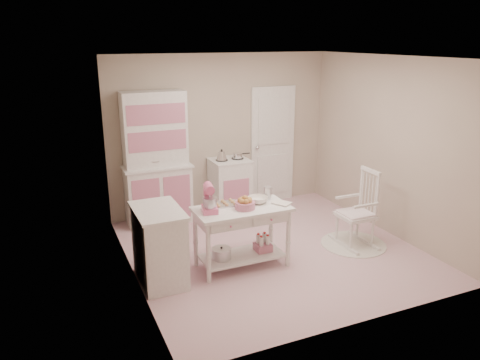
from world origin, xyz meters
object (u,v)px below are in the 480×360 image
at_px(base_cabinet, 159,245).
at_px(bread_basket, 245,205).
at_px(rocking_chair, 356,208).
at_px(work_table, 242,237).
at_px(stand_mixer, 209,199).
at_px(hutch, 157,159).
at_px(stove, 230,186).

height_order(base_cabinet, bread_basket, base_cabinet).
distance_m(rocking_chair, work_table, 1.73).
height_order(stand_mixer, bread_basket, stand_mixer).
relative_size(base_cabinet, work_table, 0.77).
xyz_separation_m(work_table, stand_mixer, (-0.42, 0.02, 0.57)).
bearing_deg(stand_mixer, base_cabinet, -171.74).
xyz_separation_m(hutch, work_table, (0.60, -1.91, -0.64)).
bearing_deg(base_cabinet, stove, 47.54).
bearing_deg(rocking_chair, work_table, 179.09).
relative_size(stand_mixer, bread_basket, 1.36).
bearing_deg(bread_basket, stove, 73.03).
relative_size(stove, work_table, 0.77).
bearing_deg(bread_basket, rocking_chair, 0.19).
relative_size(work_table, bread_basket, 4.80).
bearing_deg(hutch, stand_mixer, -84.66).
distance_m(hutch, base_cabinet, 2.00).
distance_m(hutch, stove, 1.33).
bearing_deg(base_cabinet, bread_basket, -5.34).
height_order(stove, stand_mixer, stand_mixer).
height_order(base_cabinet, work_table, base_cabinet).
xyz_separation_m(rocking_chair, work_table, (-1.73, 0.04, -0.15)).
distance_m(work_table, stand_mixer, 0.71).
bearing_deg(stove, work_table, -107.95).
relative_size(stove, stand_mixer, 2.71).
height_order(rocking_chair, bread_basket, rocking_chair).
bearing_deg(hutch, rocking_chair, -40.09).
distance_m(work_table, bread_basket, 0.45).
bearing_deg(base_cabinet, stand_mixer, -2.74).
xyz_separation_m(base_cabinet, work_table, (1.05, -0.05, -0.06)).
distance_m(base_cabinet, work_table, 1.06).
bearing_deg(work_table, base_cabinet, 177.27).
xyz_separation_m(hutch, stand_mixer, (0.18, -1.89, -0.07)).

